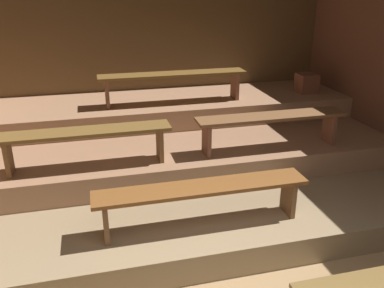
# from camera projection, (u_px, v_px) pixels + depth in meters

# --- Properties ---
(ground) EXTENTS (6.63, 6.00, 0.08)m
(ground) POSITION_uv_depth(u_px,v_px,m) (191.00, 218.00, 4.92)
(ground) COLOR #9C7A52
(wall_back) EXTENTS (6.63, 0.06, 2.68)m
(wall_back) POSITION_uv_depth(u_px,v_px,m) (152.00, 64.00, 6.77)
(wall_back) COLOR brown
(wall_back) RESTS_ON ground
(platform_lower) EXTENTS (5.83, 3.79, 0.31)m
(platform_lower) POSITION_uv_depth(u_px,v_px,m) (178.00, 178.00, 5.48)
(platform_lower) COLOR #917A5A
(platform_lower) RESTS_ON ground
(platform_middle) EXTENTS (5.83, 2.59, 0.31)m
(platform_middle) POSITION_uv_depth(u_px,v_px,m) (169.00, 141.00, 5.90)
(platform_middle) COLOR #9D7354
(platform_middle) RESTS_ON platform_lower
(platform_upper) EXTENTS (5.83, 1.37, 0.31)m
(platform_upper) POSITION_uv_depth(u_px,v_px,m) (161.00, 109.00, 6.33)
(platform_upper) COLOR #A47857
(platform_upper) RESTS_ON platform_middle
(bench_lower_center) EXTENTS (2.14, 0.33, 0.45)m
(bench_lower_center) POSITION_uv_depth(u_px,v_px,m) (202.00, 193.00, 4.02)
(bench_lower_center) COLOR brown
(bench_lower_center) RESTS_ON platform_lower
(bench_middle_left) EXTENTS (1.93, 0.33, 0.45)m
(bench_middle_left) POSITION_uv_depth(u_px,v_px,m) (86.00, 137.00, 4.60)
(bench_middle_left) COLOR brown
(bench_middle_left) RESTS_ON platform_middle
(bench_middle_right) EXTENTS (1.93, 0.33, 0.45)m
(bench_middle_right) POSITION_uv_depth(u_px,v_px,m) (271.00, 122.00, 5.12)
(bench_middle_right) COLOR brown
(bench_middle_right) RESTS_ON platform_middle
(bench_upper_center) EXTENTS (2.18, 0.33, 0.45)m
(bench_upper_center) POSITION_uv_depth(u_px,v_px,m) (173.00, 79.00, 5.97)
(bench_upper_center) COLOR brown
(bench_upper_center) RESTS_ON platform_upper
(wooden_crate_upper) EXTENTS (0.30, 0.30, 0.30)m
(wooden_crate_upper) POSITION_uv_depth(u_px,v_px,m) (307.00, 83.00, 6.62)
(wooden_crate_upper) COLOR brown
(wooden_crate_upper) RESTS_ON platform_upper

